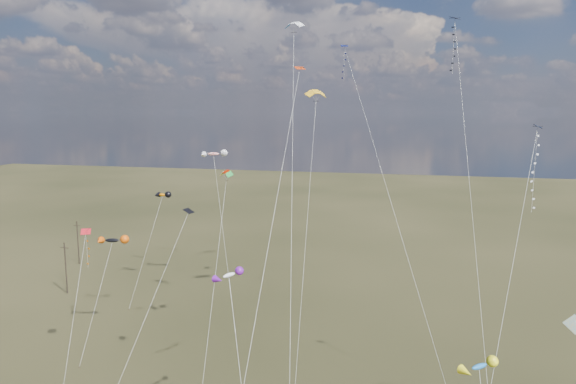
% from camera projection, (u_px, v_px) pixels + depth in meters
% --- Properties ---
extents(utility_pole_near, '(1.40, 0.20, 8.00)m').
position_uv_depth(utility_pole_near, '(66.00, 268.00, 78.38)').
color(utility_pole_near, black).
rests_on(utility_pole_near, ground).
extents(utility_pole_far, '(1.40, 0.20, 8.00)m').
position_uv_depth(utility_pole_far, '(78.00, 242.00, 93.70)').
color(utility_pole_far, black).
rests_on(utility_pole_far, ground).
extents(diamond_black_high, '(4.09, 20.78, 37.80)m').
position_uv_depth(diamond_black_high, '(456.00, 65.00, 54.73)').
color(diamond_black_high, black).
rests_on(diamond_black_high, ground).
extents(diamond_navy_tall, '(14.65, 26.91, 35.80)m').
position_uv_depth(diamond_navy_tall, '(352.00, 87.00, 60.94)').
color(diamond_navy_tall, '#0A124A').
rests_on(diamond_navy_tall, ground).
extents(diamond_black_mid, '(4.00, 13.71, 18.57)m').
position_uv_depth(diamond_black_mid, '(164.00, 272.00, 45.84)').
color(diamond_black_mid, black).
rests_on(diamond_black_mid, ground).
extents(diamond_red_low, '(3.76, 10.65, 15.65)m').
position_uv_depth(diamond_red_low, '(86.00, 256.00, 52.57)').
color(diamond_red_low, red).
rests_on(diamond_red_low, ground).
extents(diamond_navy_right, '(5.79, 13.43, 26.57)m').
position_uv_depth(diamond_navy_right, '(532.00, 182.00, 40.87)').
color(diamond_navy_right, navy).
rests_on(diamond_navy_right, ground).
extents(diamond_orange_center, '(1.39, 27.94, 31.81)m').
position_uv_depth(diamond_orange_center, '(279.00, 188.00, 40.96)').
color(diamond_orange_center, '#C33309').
rests_on(diamond_orange_center, ground).
extents(parafoil_yellow, '(2.88, 18.80, 30.72)m').
position_uv_depth(parafoil_yellow, '(316.00, 93.00, 62.53)').
color(parafoil_yellow, gold).
rests_on(parafoil_yellow, ground).
extents(parafoil_blue_white, '(7.07, 27.22, 37.51)m').
position_uv_depth(parafoil_blue_white, '(294.00, 26.00, 54.50)').
color(parafoil_blue_white, '#2165B2').
rests_on(parafoil_blue_white, ground).
extents(parafoil_tricolor, '(3.34, 15.11, 21.63)m').
position_uv_depth(parafoil_tricolor, '(226.00, 173.00, 56.17)').
color(parafoil_tricolor, '#FCFE0B').
rests_on(parafoil_tricolor, ground).
extents(novelty_black_orange, '(3.52, 8.44, 13.06)m').
position_uv_depth(novelty_black_orange, '(112.00, 241.00, 61.08)').
color(novelty_black_orange, black).
rests_on(novelty_black_orange, ground).
extents(novelty_orange_black, '(2.38, 10.21, 15.59)m').
position_uv_depth(novelty_orange_black, '(162.00, 195.00, 78.88)').
color(novelty_orange_black, orange).
rests_on(novelty_orange_black, ground).
extents(novelty_white_purple, '(7.00, 12.55, 15.14)m').
position_uv_depth(novelty_white_purple, '(229.00, 276.00, 40.65)').
color(novelty_white_purple, white).
rests_on(novelty_white_purple, ground).
extents(novelty_redwhite_stripe, '(10.07, 15.06, 22.06)m').
position_uv_depth(novelty_redwhite_stripe, '(214.00, 154.00, 76.29)').
color(novelty_redwhite_stripe, red).
rests_on(novelty_redwhite_stripe, ground).
extents(novelty_blue_yellow, '(2.49, 9.49, 13.38)m').
position_uv_depth(novelty_blue_yellow, '(480.00, 368.00, 29.58)').
color(novelty_blue_yellow, blue).
rests_on(novelty_blue_yellow, ground).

